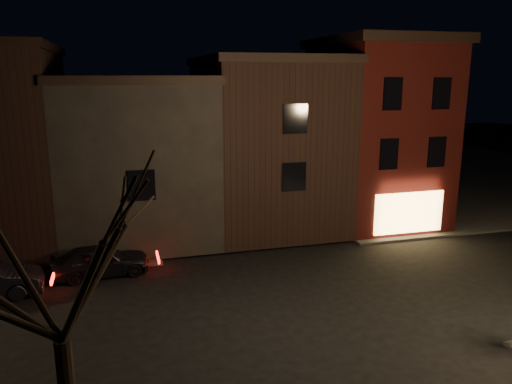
% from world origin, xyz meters
% --- Properties ---
extents(ground, '(120.00, 120.00, 0.00)m').
position_xyz_m(ground, '(0.00, 0.00, 0.00)').
color(ground, black).
rests_on(ground, ground).
extents(sidewalk_far_right, '(30.00, 30.00, 0.12)m').
position_xyz_m(sidewalk_far_right, '(20.00, 20.00, 0.06)').
color(sidewalk_far_right, '#2D2B28').
rests_on(sidewalk_far_right, ground).
extents(corner_building, '(6.50, 8.50, 10.50)m').
position_xyz_m(corner_building, '(8.00, 9.47, 5.40)').
color(corner_building, '#490F0D').
rests_on(corner_building, ground).
extents(row_building_a, '(7.30, 10.30, 9.40)m').
position_xyz_m(row_building_a, '(1.50, 10.50, 4.83)').
color(row_building_a, black).
rests_on(row_building_a, ground).
extents(row_building_b, '(7.80, 10.30, 8.40)m').
position_xyz_m(row_building_b, '(-5.75, 10.50, 4.33)').
color(row_building_b, black).
rests_on(row_building_b, ground).
extents(bare_tree_left, '(5.60, 5.60, 7.50)m').
position_xyz_m(bare_tree_left, '(-8.00, -7.00, 5.43)').
color(bare_tree_left, black).
rests_on(bare_tree_left, sidewalk_near_left).
extents(parked_car_a, '(4.25, 2.03, 1.40)m').
position_xyz_m(parked_car_a, '(-7.70, 4.50, 0.70)').
color(parked_car_a, black).
rests_on(parked_car_a, ground).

